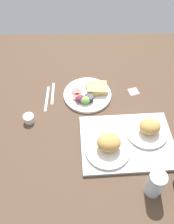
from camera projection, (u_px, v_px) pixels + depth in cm
name	position (u px, v px, depth cm)	size (l,w,h in cm)	color
ground_plane	(91.00, 114.00, 134.34)	(190.00, 150.00, 3.00)	#4C3828
serving_tray	(127.00, 142.00, 120.22)	(45.00, 33.00, 1.60)	#B2B2AD
bread_plate_near	(148.00, 129.00, 120.65)	(20.65, 20.65, 8.44)	white
bread_plate_far	(108.00, 145.00, 114.12)	(21.21, 21.21, 9.09)	white
plate_with_salad	(89.00, 94.00, 139.48)	(27.05, 27.05, 5.40)	white
drinking_glass	(155.00, 184.00, 100.29)	(7.16, 7.16, 13.59)	silver
espresso_cup	(29.00, 119.00, 127.95)	(5.60, 5.60, 4.00)	silver
fork	(53.00, 93.00, 142.01)	(17.00, 1.40, 0.50)	#B7B7BC
knife	(47.00, 98.00, 139.43)	(19.00, 1.40, 0.50)	#B7B7BC
sticky_note	(134.00, 91.00, 143.23)	(5.60, 5.60, 0.12)	pink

